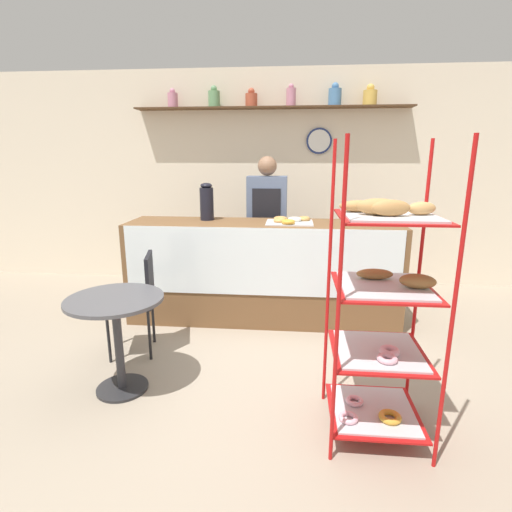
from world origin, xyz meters
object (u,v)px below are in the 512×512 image
Objects in this scene: pastry_rack at (382,304)px; coffee_carafe at (207,202)px; cafe_table at (117,322)px; donut_tray_counter at (290,221)px; cafe_chair at (140,294)px; person_worker at (267,224)px.

pastry_rack reaches higher than coffee_carafe.
cafe_table is 1.56× the size of donut_tray_counter.
pastry_rack is at bearing -71.73° from donut_tray_counter.
cafe_chair is at bearing 95.95° from cafe_table.
person_worker reaches higher than cafe_table.
pastry_rack is 2.01m from cafe_chair.
person_worker is 4.38× the size of coffee_carafe.
person_worker is at bearing 130.14° from cafe_chair.
cafe_table is (-1.73, 0.28, -0.30)m from pastry_rack.
donut_tray_counter is (1.24, 0.81, 0.51)m from cafe_chair.
pastry_rack is at bearing 50.06° from cafe_chair.
cafe_chair is 1.21m from coffee_carafe.
donut_tray_counter reaches higher than cafe_table.
donut_tray_counter is at bearing -7.55° from coffee_carafe.
person_worker is at bearing 115.21° from donut_tray_counter.
donut_tray_counter is (1.18, 1.40, 0.50)m from cafe_table.
pastry_rack is at bearing -51.99° from coffee_carafe.
cafe_table is at bearing -130.03° from donut_tray_counter.
donut_tray_counter is (0.84, -0.11, -0.16)m from coffee_carafe.
cafe_chair is 1.90× the size of donut_tray_counter.
coffee_carafe reaches higher than donut_tray_counter.
pastry_rack is 1.06× the size of person_worker.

